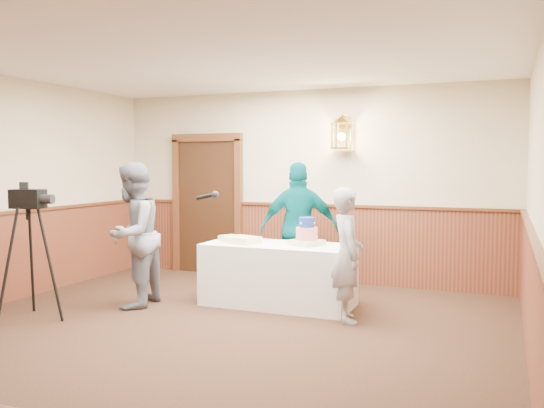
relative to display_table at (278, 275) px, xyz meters
The scene contains 10 objects.
ground 1.95m from the display_table, 96.30° to the right, with size 7.00×7.00×0.00m, color #311C13.
room_shell 1.86m from the display_table, 100.33° to the right, with size 6.02×7.02×2.81m.
display_table is the anchor object (origin of this frame).
tiered_cake 0.62m from the display_table, ahead, with size 0.43×0.43×0.34m.
sheet_cake_yellow 0.61m from the display_table, 168.94° to the right, with size 0.39×0.30×0.08m, color #FFF198.
sheet_cake_green 0.77m from the display_table, behind, with size 0.28×0.22×0.07m, color #ADEDA7.
interviewer 1.82m from the display_table, 155.72° to the right, with size 1.55×0.92×1.74m.
baker 1.08m from the display_table, 21.36° to the right, with size 0.53×0.35×1.47m, color gray.
assistant_p 0.84m from the display_table, 87.33° to the left, with size 1.02×0.43×1.74m, color #025054.
tv_camera_rig 2.83m from the display_table, 144.42° to the right, with size 0.57×0.53×1.44m.
Camera 1 is at (2.75, -4.53, 1.72)m, focal length 38.00 mm.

